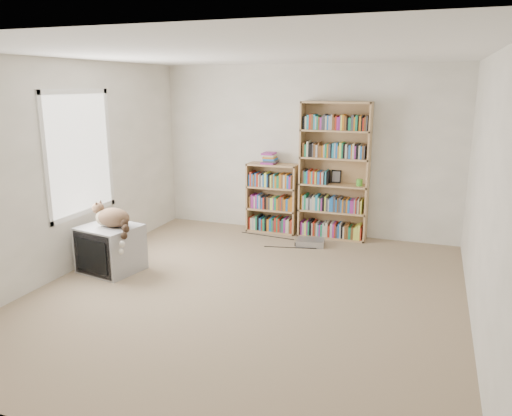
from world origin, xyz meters
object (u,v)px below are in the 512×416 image
(bookcase_tall, at_px, (334,175))
(dvd_player, at_px, (310,242))
(bookcase_short, at_px, (273,200))
(cat, at_px, (114,221))
(crt_tv, at_px, (111,248))

(bookcase_tall, distance_m, dvd_player, 1.05)
(bookcase_short, height_order, dvd_player, bookcase_short)
(cat, distance_m, bookcase_short, 2.62)
(cat, bearing_deg, crt_tv, 158.20)
(bookcase_tall, bearing_deg, cat, -132.97)
(crt_tv, relative_size, bookcase_short, 0.71)
(bookcase_tall, xyz_separation_m, bookcase_short, (-0.93, -0.00, -0.45))
(crt_tv, relative_size, cat, 1.22)
(cat, bearing_deg, bookcase_tall, 46.92)
(cat, relative_size, bookcase_tall, 0.31)
(bookcase_short, bearing_deg, dvd_player, -34.89)
(bookcase_short, bearing_deg, crt_tv, -120.23)
(bookcase_short, bearing_deg, bookcase_tall, 0.14)
(crt_tv, bearing_deg, bookcase_short, 70.56)
(cat, xyz_separation_m, bookcase_short, (1.22, 2.31, -0.16))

